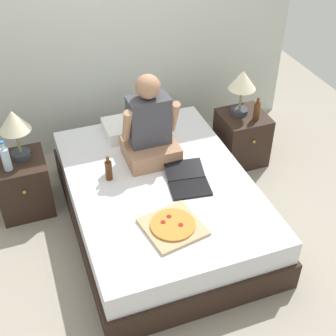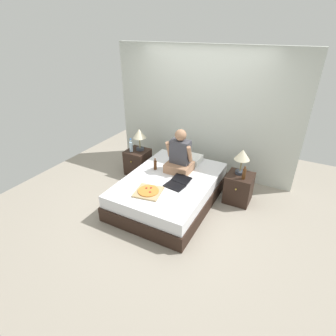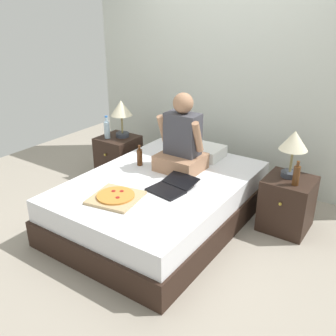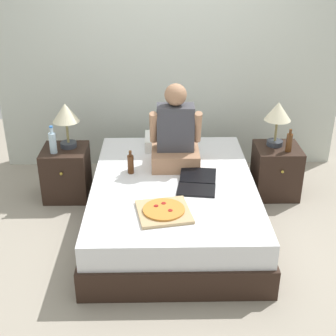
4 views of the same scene
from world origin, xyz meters
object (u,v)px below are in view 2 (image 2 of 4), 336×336
bed (170,190)px  pizza_box (148,192)px  lamp_on_left_nightstand (139,135)px  person_seated (180,156)px  laptop (177,184)px  beer_bottle_on_bed (155,165)px  lamp_on_right_nightstand (242,156)px  nightstand_left (138,162)px  nightstand_right (239,188)px  water_bottle (131,146)px  beer_bottle (244,174)px

bed → pizza_box: 0.61m
lamp_on_left_nightstand → person_seated: (1.05, -0.31, -0.10)m
bed → laptop: laptop is taller
beer_bottle_on_bed → lamp_on_right_nightstand: bearing=18.5°
laptop → pizza_box: (-0.29, -0.42, -0.00)m
nightstand_left → nightstand_right: 2.13m
bed → beer_bottle_on_bed: (-0.38, 0.16, 0.33)m
water_bottle → laptop: 1.49m
water_bottle → nightstand_right: bearing=2.3°
bed → person_seated: person_seated is taller
nightstand_right → person_seated: bearing=-166.1°
lamp_on_right_nightstand → water_bottle: bearing=-176.3°
water_bottle → beer_bottle_on_bed: (0.76, -0.33, -0.08)m
nightstand_right → lamp_on_left_nightstand: bearing=178.6°
bed → beer_bottle_on_bed: size_ratio=9.37×
nightstand_left → pizza_box: (0.97, -1.13, 0.22)m
lamp_on_right_nightstand → nightstand_left: bearing=-178.6°
water_bottle → pizza_box: 1.49m
water_bottle → pizza_box: size_ratio=0.59×
lamp_on_left_nightstand → lamp_on_right_nightstand: size_ratio=1.00×
beer_bottle → laptop: (-0.94, -0.61, -0.13)m
nightstand_left → beer_bottle_on_bed: bearing=-31.9°
bed → person_seated: size_ratio=2.64×
water_bottle → nightstand_right: water_bottle is taller
beer_bottle_on_bed → laptop: bearing=-26.0°
pizza_box → water_bottle: bearing=135.4°
person_seated → laptop: 0.55m
nightstand_right → beer_bottle_on_bed: beer_bottle_on_bed is taller
person_seated → beer_bottle_on_bed: bearing=-157.9°
beer_bottle → person_seated: size_ratio=0.29×
lamp_on_left_nightstand → beer_bottle_on_bed: lamp_on_left_nightstand is taller
nightstand_left → water_bottle: bearing=-131.7°
person_seated → pizza_box: (-0.12, -0.87, -0.27)m
nightstand_right → pizza_box: nightstand_right is taller
bed → nightstand_left: (-1.06, 0.58, 0.03)m
nightstand_left → beer_bottle_on_bed: (0.68, -0.42, 0.29)m
lamp_on_right_nightstand → beer_bottle: (0.10, -0.15, -0.23)m
laptop → nightstand_right: bearing=39.2°
nightstand_right → laptop: (-0.87, -0.71, 0.22)m
lamp_on_right_nightstand → laptop: size_ratio=0.99×
lamp_on_right_nightstand → pizza_box: lamp_on_right_nightstand is taller
water_bottle → beer_bottle: (2.28, -0.01, -0.02)m
lamp_on_left_nightstand → person_seated: person_seated is taller
lamp_on_right_nightstand → person_seated: size_ratio=0.58×
nightstand_right → beer_bottle: size_ratio=2.27×
person_seated → pizza_box: person_seated is taller
person_seated → beer_bottle: bearing=8.1°
lamp_on_left_nightstand → laptop: lamp_on_left_nightstand is taller
nightstand_right → beer_bottle: 0.38m
nightstand_right → lamp_on_right_nightstand: bearing=120.9°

